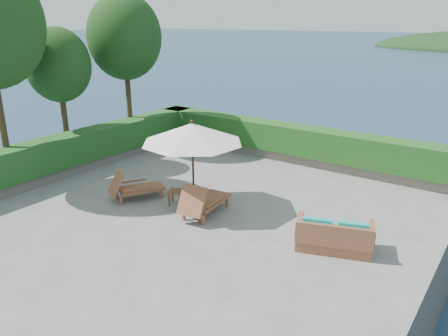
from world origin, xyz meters
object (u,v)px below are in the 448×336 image
Objects in this scene: side_table at (176,193)px; wicker_loveseat at (334,237)px; lounge_right at (203,201)px; lounge_left at (134,187)px; patio_umbrella at (192,134)px.

side_table is 4.69m from wicker_loveseat.
lounge_right reaches higher than side_table.
wicker_loveseat is (3.60, 0.26, -0.09)m from lounge_right.
lounge_left is at bearing -161.60° from side_table.
lounge_left is at bearing -160.73° from patio_umbrella.
lounge_left reaches higher than side_table.
side_table is at bearing 48.45° from lounge_left.
lounge_right is (2.36, 0.28, 0.04)m from lounge_left.
lounge_left is 0.90× the size of wicker_loveseat.
side_table is 0.28× the size of wicker_loveseat.
wicker_loveseat is (4.69, 0.12, -0.03)m from side_table.
lounge_left reaches higher than wicker_loveseat.
patio_umbrella is at bearing 159.67° from wicker_loveseat.
lounge_left is 2.38m from lounge_right.
lounge_right reaches higher than wicker_loveseat.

